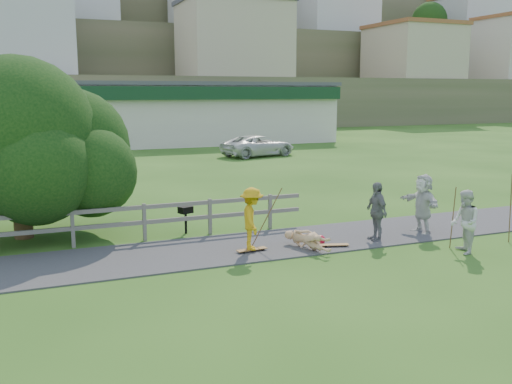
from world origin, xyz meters
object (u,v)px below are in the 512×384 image
(spectator_d, at_px, (423,204))
(car_silver, at_px, (48,147))
(skater_fallen, at_px, (307,240))
(spectator_a, at_px, (465,222))
(bbq, at_px, (186,220))
(tree, at_px, (19,166))
(skater_rider, at_px, (252,222))
(spectator_b, at_px, (376,212))
(car_white, at_px, (258,146))

(spectator_d, relative_size, car_silver, 0.43)
(car_silver, bearing_deg, skater_fallen, -149.23)
(spectator_d, distance_m, car_silver, 27.85)
(spectator_a, height_order, bbq, spectator_a)
(spectator_a, relative_size, tree, 0.23)
(skater_rider, xyz_separation_m, spectator_a, (5.26, -2.21, 0.02))
(skater_fallen, height_order, spectator_b, spectator_b)
(spectator_b, xyz_separation_m, spectator_d, (1.81, 0.21, 0.05))
(spectator_b, relative_size, car_white, 0.34)
(car_white, distance_m, tree, 23.01)
(skater_rider, height_order, bbq, skater_rider)
(spectator_d, distance_m, tree, 12.10)
(spectator_d, bearing_deg, skater_fallen, -83.62)
(skater_rider, xyz_separation_m, tree, (-5.69, 4.08, 1.32))
(spectator_a, distance_m, car_white, 24.11)
(spectator_a, height_order, car_silver, spectator_a)
(skater_fallen, relative_size, bbq, 1.87)
(car_white, relative_size, bbq, 6.05)
(spectator_b, relative_size, car_silver, 0.40)
(tree, relative_size, bbq, 8.76)
(skater_fallen, relative_size, spectator_d, 0.85)
(spectator_b, relative_size, tree, 0.24)
(skater_rider, distance_m, bbq, 2.99)
(skater_rider, bearing_deg, spectator_d, -73.86)
(car_silver, distance_m, car_white, 13.92)
(spectator_b, height_order, car_white, spectator_b)
(skater_fallen, bearing_deg, spectator_d, -12.96)
(spectator_d, bearing_deg, bbq, -110.47)
(spectator_b, distance_m, bbq, 5.74)
(spectator_b, relative_size, bbq, 2.06)
(skater_fallen, distance_m, spectator_b, 2.38)
(spectator_a, height_order, tree, tree)
(spectator_d, relative_size, bbq, 2.19)
(skater_fallen, xyz_separation_m, bbq, (-2.59, 3.08, 0.14))
(car_silver, relative_size, car_white, 0.85)
(spectator_d, relative_size, car_white, 0.36)
(skater_rider, height_order, car_white, skater_rider)
(spectator_a, distance_m, tree, 12.70)
(tree, bearing_deg, spectator_a, -29.86)
(spectator_d, bearing_deg, car_silver, -158.00)
(skater_fallen, distance_m, bbq, 4.03)
(car_silver, bearing_deg, bbq, -153.89)
(skater_fallen, distance_m, spectator_a, 4.23)
(skater_rider, height_order, spectator_b, spectator_b)
(spectator_d, xyz_separation_m, car_white, (3.54, 21.57, -0.21))
(tree, bearing_deg, spectator_b, -24.21)
(skater_rider, xyz_separation_m, skater_fallen, (1.52, -0.32, -0.56))
(spectator_b, bearing_deg, spectator_d, 101.41)
(skater_rider, relative_size, spectator_a, 0.98)
(tree, bearing_deg, bbq, -15.98)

